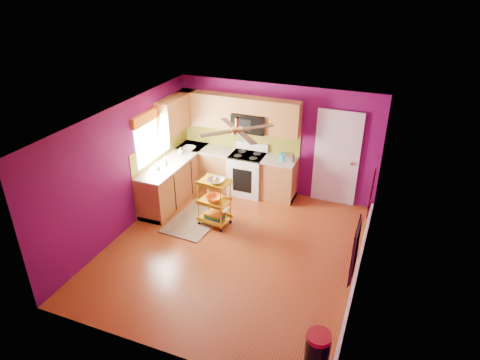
% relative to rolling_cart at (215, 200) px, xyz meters
% --- Properties ---
extents(ground, '(5.00, 5.00, 0.00)m').
position_rel_rolling_cart_xyz_m(ground, '(0.68, -0.67, -0.55)').
color(ground, maroon).
rests_on(ground, ground).
extents(room_envelope, '(4.54, 5.04, 2.52)m').
position_rel_rolling_cart_xyz_m(room_envelope, '(0.71, -0.67, 1.08)').
color(room_envelope, '#630B50').
rests_on(room_envelope, ground).
extents(lower_cabinets, '(2.81, 2.31, 0.94)m').
position_rel_rolling_cart_xyz_m(lower_cabinets, '(-0.67, 1.15, -0.12)').
color(lower_cabinets, '#995D29').
rests_on(lower_cabinets, ground).
extents(electric_range, '(0.76, 0.66, 1.13)m').
position_rel_rolling_cart_xyz_m(electric_range, '(0.13, 1.50, -0.07)').
color(electric_range, white).
rests_on(electric_range, ground).
extents(upper_cabinetry, '(2.80, 2.30, 1.26)m').
position_rel_rolling_cart_xyz_m(upper_cabinetry, '(-0.56, 1.50, 1.25)').
color(upper_cabinetry, '#995D29').
rests_on(upper_cabinetry, ground).
extents(left_window, '(0.08, 1.35, 1.08)m').
position_rel_rolling_cart_xyz_m(left_window, '(-1.54, 0.38, 1.19)').
color(left_window, white).
rests_on(left_window, ground).
extents(panel_door, '(0.95, 0.11, 2.15)m').
position_rel_rolling_cart_xyz_m(panel_door, '(2.03, 1.80, 0.47)').
color(panel_door, white).
rests_on(panel_door, ground).
extents(right_wall_art, '(0.04, 2.74, 1.04)m').
position_rel_rolling_cart_xyz_m(right_wall_art, '(2.91, -1.01, 0.89)').
color(right_wall_art, black).
rests_on(right_wall_art, ground).
extents(ceiling_fan, '(1.01, 1.01, 0.26)m').
position_rel_rolling_cart_xyz_m(ceiling_fan, '(0.68, -0.47, 1.74)').
color(ceiling_fan, '#BF8C3F').
rests_on(ceiling_fan, ground).
extents(shag_rug, '(0.98, 1.50, 0.02)m').
position_rel_rolling_cart_xyz_m(shag_rug, '(-0.43, -0.00, -0.54)').
color(shag_rug, '#301D10').
rests_on(shag_rug, ground).
extents(rolling_cart, '(0.65, 0.51, 1.07)m').
position_rel_rolling_cart_xyz_m(rolling_cart, '(0.00, 0.00, 0.00)').
color(rolling_cart, gold).
rests_on(rolling_cart, ground).
extents(trash_can, '(0.35, 0.37, 0.62)m').
position_rel_rolling_cart_xyz_m(trash_can, '(2.67, -2.69, -0.24)').
color(trash_can, black).
rests_on(trash_can, ground).
extents(teal_kettle, '(0.18, 0.18, 0.21)m').
position_rel_rolling_cart_xyz_m(teal_kettle, '(0.96, 1.51, 0.47)').
color(teal_kettle, teal).
rests_on(teal_kettle, lower_cabinets).
extents(toaster, '(0.22, 0.15, 0.18)m').
position_rel_rolling_cart_xyz_m(toaster, '(1.06, 1.50, 0.48)').
color(toaster, beige).
rests_on(toaster, lower_cabinets).
extents(soap_bottle_a, '(0.08, 0.09, 0.19)m').
position_rel_rolling_cart_xyz_m(soap_bottle_a, '(-1.30, 0.37, 0.48)').
color(soap_bottle_a, '#EA3F72').
rests_on(soap_bottle_a, lower_cabinets).
extents(soap_bottle_b, '(0.12, 0.12, 0.15)m').
position_rel_rolling_cart_xyz_m(soap_bottle_b, '(-1.28, 1.01, 0.47)').
color(soap_bottle_b, white).
rests_on(soap_bottle_b, lower_cabinets).
extents(counter_dish, '(0.28, 0.28, 0.07)m').
position_rel_rolling_cart_xyz_m(counter_dish, '(-1.21, 1.28, 0.42)').
color(counter_dish, white).
rests_on(counter_dish, lower_cabinets).
extents(counter_cup, '(0.13, 0.13, 0.10)m').
position_rel_rolling_cart_xyz_m(counter_cup, '(-1.32, 0.10, 0.44)').
color(counter_cup, white).
rests_on(counter_cup, lower_cabinets).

